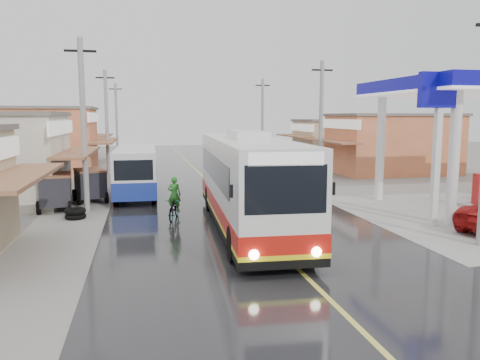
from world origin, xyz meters
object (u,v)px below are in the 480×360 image
at_px(cyclist, 174,205).
at_px(tricycle_near, 90,183).
at_px(second_bus, 136,170).
at_px(tricycle_far, 55,190).
at_px(coach_bus, 247,182).
at_px(tyre_stack, 75,214).

bearing_deg(cyclist, tricycle_near, 142.94).
xyz_separation_m(second_bus, tricycle_far, (-3.73, -3.60, -0.44)).
height_order(coach_bus, tricycle_far, coach_bus).
bearing_deg(coach_bus, cyclist, 145.02).
bearing_deg(tricycle_far, tyre_stack, -68.45).
xyz_separation_m(second_bus, tyre_stack, (-2.58, -5.70, -1.22)).
relative_size(cyclist, tricycle_far, 0.83).
bearing_deg(cyclist, coach_bus, -22.15).
xyz_separation_m(second_bus, cyclist, (1.68, -6.79, -0.82)).
bearing_deg(second_bus, coach_bus, -62.91).
xyz_separation_m(cyclist, tyre_stack, (-4.25, 1.09, -0.40)).
distance_m(tricycle_near, tyre_stack, 4.29).
height_order(coach_bus, second_bus, coach_bus).
distance_m(second_bus, cyclist, 7.04).
bearing_deg(coach_bus, tricycle_near, 135.21).
bearing_deg(tricycle_near, tyre_stack, -109.16).
bearing_deg(tricycle_far, tricycle_near, 49.84).
height_order(tricycle_near, tricycle_far, tricycle_far).
bearing_deg(tyre_stack, cyclist, -14.36).
bearing_deg(tyre_stack, second_bus, 65.68).
bearing_deg(coach_bus, second_bus, 119.24).
bearing_deg(second_bus, tricycle_near, -147.11).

